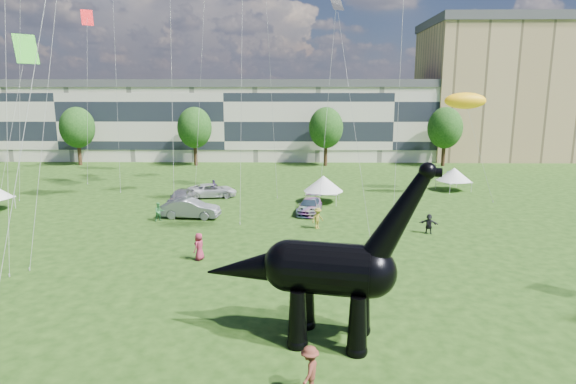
{
  "coord_description": "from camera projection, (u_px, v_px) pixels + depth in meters",
  "views": [
    {
      "loc": [
        3.35,
        -20.44,
        10.8
      ],
      "look_at": [
        2.92,
        8.0,
        5.0
      ],
      "focal_mm": 30.0,
      "sensor_mm": 36.0,
      "label": 1
    }
  ],
  "objects": [
    {
      "name": "car_white",
      "position": [
        212.0,
        191.0,
        51.18
      ],
      "size": [
        5.65,
        3.49,
        1.46
      ],
      "primitive_type": "imported",
      "rotation": [
        0.0,
        0.0,
        1.79
      ],
      "color": "silver",
      "rests_on": "ground"
    },
    {
      "name": "car_dark",
      "position": [
        310.0,
        206.0,
        44.29
      ],
      "size": [
        2.75,
        5.0,
        1.37
      ],
      "primitive_type": "imported",
      "rotation": [
        0.0,
        0.0,
        -0.18
      ],
      "color": "#595960",
      "rests_on": "ground"
    },
    {
      "name": "tree_mid_left",
      "position": [
        194.0,
        124.0,
        73.08
      ],
      "size": [
        5.2,
        5.2,
        9.44
      ],
      "color": "#382314",
      "rests_on": "ground"
    },
    {
      "name": "ground",
      "position": [
        222.0,
        332.0,
        22.23
      ],
      "size": [
        220.0,
        220.0,
        0.0
      ],
      "primitive_type": "plane",
      "color": "#16330C",
      "rests_on": "ground"
    },
    {
      "name": "tree_mid_right",
      "position": [
        326.0,
        124.0,
        72.78
      ],
      "size": [
        5.2,
        5.2,
        9.44
      ],
      "color": "#382314",
      "rests_on": "ground"
    },
    {
      "name": "gazebo_far",
      "position": [
        454.0,
        175.0,
        54.61
      ],
      "size": [
        4.67,
        4.67,
        2.62
      ],
      "rotation": [
        0.0,
        0.0,
        0.29
      ],
      "color": "silver",
      "rests_on": "ground"
    },
    {
      "name": "tree_far_left",
      "position": [
        77.0,
        124.0,
        73.35
      ],
      "size": [
        5.2,
        5.2,
        9.44
      ],
      "color": "#382314",
      "rests_on": "ground"
    },
    {
      "name": "apartment_block",
      "position": [
        507.0,
        93.0,
        83.12
      ],
      "size": [
        28.0,
        18.0,
        22.0
      ],
      "primitive_type": "cube",
      "color": "tan",
      "rests_on": "ground"
    },
    {
      "name": "visitors",
      "position": [
        208.0,
        226.0,
        36.83
      ],
      "size": [
        54.43,
        42.93,
        1.87
      ],
      "color": "#9B584D",
      "rests_on": "ground"
    },
    {
      "name": "terrace_row",
      "position": [
        229.0,
        123.0,
        81.89
      ],
      "size": [
        78.0,
        11.0,
        12.0
      ],
      "primitive_type": "cube",
      "color": "beige",
      "rests_on": "ground"
    },
    {
      "name": "tree_far_right",
      "position": [
        445.0,
        125.0,
        72.51
      ],
      "size": [
        5.2,
        5.2,
        9.44
      ],
      "color": "#382314",
      "rests_on": "ground"
    },
    {
      "name": "car_silver",
      "position": [
        181.0,
        197.0,
        47.58
      ],
      "size": [
        2.2,
        4.85,
        1.61
      ],
      "primitive_type": "imported",
      "rotation": [
        0.0,
        0.0,
        -0.06
      ],
      "color": "#A2A1A6",
      "rests_on": "ground"
    },
    {
      "name": "car_grey",
      "position": [
        191.0,
        209.0,
        42.62
      ],
      "size": [
        5.25,
        2.31,
        1.68
      ],
      "primitive_type": "imported",
      "rotation": [
        0.0,
        0.0,
        1.46
      ],
      "color": "slate",
      "rests_on": "ground"
    },
    {
      "name": "dinosaur_sculpture",
      "position": [
        321.0,
        271.0,
        21.04
      ],
      "size": [
        10.38,
        3.88,
        8.46
      ],
      "rotation": [
        0.0,
        0.0,
        -0.22
      ],
      "color": "black",
      "rests_on": "ground"
    },
    {
      "name": "gazebo_near",
      "position": [
        323.0,
        184.0,
        48.47
      ],
      "size": [
        4.59,
        4.59,
        2.75
      ],
      "rotation": [
        0.0,
        0.0,
        -0.18
      ],
      "color": "silver",
      "rests_on": "ground"
    }
  ]
}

